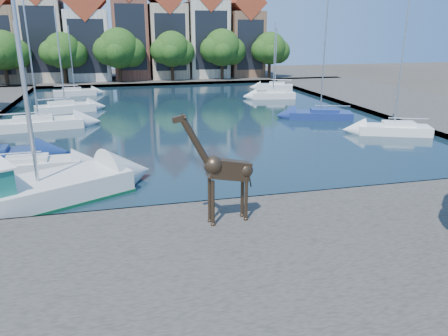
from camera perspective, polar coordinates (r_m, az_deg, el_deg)
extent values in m
plane|color=#38332B|center=(21.88, 5.37, -4.72)|extent=(160.00, 160.00, 0.00)
cube|color=black|center=(44.37, -4.80, 6.93)|extent=(38.00, 50.00, 0.08)
cube|color=#49453F|center=(16.03, 13.75, -13.12)|extent=(50.00, 14.00, 0.50)
cube|color=#49453F|center=(75.80, -8.77, 11.45)|extent=(60.00, 16.00, 0.50)
cube|color=#49453F|center=(54.13, 22.58, 7.83)|extent=(14.00, 52.00, 0.50)
cube|color=#826447|center=(76.83, -26.87, 14.20)|extent=(5.39, 9.00, 11.00)
cube|color=#C2AD95|center=(75.77, -22.39, 15.30)|extent=(5.88, 9.00, 12.50)
cube|color=black|center=(71.33, -22.88, 15.17)|extent=(4.80, 0.05, 9.38)
cube|color=silver|center=(75.19, -17.24, 15.05)|extent=(6.37, 9.00, 10.50)
cube|color=brown|center=(75.26, -17.73, 20.11)|extent=(6.43, 9.18, 6.43)
cube|color=black|center=(70.72, -17.41, 14.90)|extent=(5.20, 0.05, 7.88)
cube|color=brown|center=(75.12, -12.18, 16.38)|extent=(5.39, 9.00, 13.00)
cube|color=black|center=(70.64, -12.04, 16.32)|extent=(4.40, 0.05, 9.75)
cube|color=tan|center=(75.60, -7.42, 16.05)|extent=(5.88, 9.00, 11.50)
cube|color=black|center=(71.15, -6.98, 15.97)|extent=(4.80, 0.05, 8.62)
cube|color=beige|center=(76.62, -2.39, 16.39)|extent=(6.37, 9.00, 12.00)
cube|color=black|center=(72.24, -1.65, 16.31)|extent=(5.20, 0.05, 9.00)
cube|color=brown|center=(78.20, 2.47, 15.87)|extent=(5.39, 9.00, 10.50)
cube|color=brown|center=(78.25, 2.54, 20.60)|extent=(5.44, 9.18, 5.44)
cube|color=black|center=(73.91, 3.48, 15.74)|extent=(4.40, 0.05, 7.88)
cylinder|color=#332114|center=(71.48, -26.56, 10.95)|extent=(0.50, 0.50, 3.20)
sphere|color=#133E12|center=(71.26, -26.93, 13.55)|extent=(5.60, 5.60, 5.60)
sphere|color=#133E12|center=(71.24, -25.47, 13.29)|extent=(4.20, 4.20, 4.20)
cylinder|color=#332114|center=(70.21, -20.08, 11.63)|extent=(0.50, 0.50, 3.20)
sphere|color=#133E12|center=(70.00, -20.36, 14.20)|extent=(5.20, 5.20, 5.20)
sphere|color=#133E12|center=(70.18, -18.99, 13.91)|extent=(3.90, 3.90, 3.90)
sphere|color=#133E12|center=(69.78, -21.56, 13.84)|extent=(3.64, 3.64, 3.64)
cylinder|color=#332114|center=(69.84, -13.41, 12.18)|extent=(0.50, 0.50, 3.20)
sphere|color=#133E12|center=(69.62, -13.62, 14.96)|extent=(6.00, 6.00, 6.00)
sphere|color=#133E12|center=(69.99, -12.07, 14.59)|extent=(4.50, 4.50, 4.50)
sphere|color=#133E12|center=(69.23, -15.00, 14.60)|extent=(4.20, 4.20, 4.20)
cylinder|color=#332114|center=(70.39, -6.74, 12.57)|extent=(0.50, 0.50, 3.20)
sphere|color=#133E12|center=(70.17, -6.84, 15.19)|extent=(5.40, 5.40, 5.40)
sphere|color=#133E12|center=(70.72, -5.51, 14.81)|extent=(4.05, 4.05, 4.05)
sphere|color=#133E12|center=(69.62, -8.04, 14.90)|extent=(3.78, 3.78, 3.78)
cylinder|color=#332114|center=(71.82, -0.24, 12.79)|extent=(0.50, 0.50, 3.20)
sphere|color=#133E12|center=(71.61, -0.25, 15.46)|extent=(5.80, 5.80, 5.80)
sphere|color=#133E12|center=(72.35, 1.08, 15.02)|extent=(4.35, 4.35, 4.35)
sphere|color=#133E12|center=(70.88, -1.47, 15.19)|extent=(4.06, 4.06, 4.06)
cylinder|color=#332114|center=(74.10, 5.93, 12.86)|extent=(0.50, 0.50, 3.20)
sphere|color=#133E12|center=(73.90, 6.01, 15.30)|extent=(5.20, 5.20, 5.20)
sphere|color=#133E12|center=(74.75, 7.09, 14.89)|extent=(3.90, 3.90, 3.90)
sphere|color=#133E12|center=(73.07, 5.02, 15.09)|extent=(3.64, 3.64, 3.64)
cylinder|color=#36281B|center=(17.99, -1.45, -4.65)|extent=(0.15, 0.15, 1.96)
cylinder|color=#36281B|center=(18.35, -1.89, -4.20)|extent=(0.15, 0.15, 1.96)
cylinder|color=#36281B|center=(18.51, 2.92, -4.01)|extent=(0.15, 0.15, 1.96)
cylinder|color=#36281B|center=(18.86, 2.41, -3.58)|extent=(0.15, 0.15, 1.96)
cube|color=#36281B|center=(17.98, 0.67, -0.21)|extent=(1.95, 0.76, 1.15)
cylinder|color=#36281B|center=(17.17, -3.64, 3.32)|extent=(1.28, 0.44, 2.03)
cube|color=#36281B|center=(16.76, -5.91, 6.40)|extent=(0.56, 0.24, 0.31)
cube|color=silver|center=(22.97, -26.14, -3.30)|extent=(11.61, 8.21, 1.44)
cylinder|color=#B2B2B7|center=(22.11, -24.88, 11.95)|extent=(0.18, 0.18, 11.05)
cube|color=silver|center=(28.94, -23.62, 0.49)|extent=(5.58, 2.15, 0.81)
cube|color=silver|center=(28.87, -23.69, 1.00)|extent=(2.46, 1.45, 0.45)
cylinder|color=#B2B2B7|center=(28.08, -24.69, 8.79)|extent=(0.11, 0.11, 8.05)
cube|color=silver|center=(40.96, -23.00, 5.43)|extent=(7.46, 3.56, 0.99)
cube|color=silver|center=(40.90, -23.06, 5.88)|extent=(3.36, 2.21, 0.55)
cylinder|color=#B2B2B7|center=(40.27, -24.01, 13.47)|extent=(0.13, 0.13, 11.01)
cube|color=silver|center=(48.19, -20.01, 7.46)|extent=(6.13, 3.58, 1.02)
cube|color=silver|center=(48.13, -20.05, 7.86)|extent=(2.83, 2.08, 0.57)
cylinder|color=#B2B2B7|center=(47.64, -20.64, 13.28)|extent=(0.14, 0.14, 9.28)
cube|color=silver|center=(60.27, -18.91, 9.39)|extent=(5.46, 2.59, 0.89)
cube|color=silver|center=(60.23, -18.94, 9.67)|extent=(2.46, 1.61, 0.49)
cylinder|color=#B2B2B7|center=(59.87, -19.32, 13.35)|extent=(0.12, 0.12, 7.89)
cube|color=white|center=(38.31, 21.30, 4.82)|extent=(6.00, 3.94, 0.93)
cube|color=white|center=(38.25, 21.35, 5.28)|extent=(2.82, 2.21, 0.52)
cylinder|color=#B2B2B7|center=(37.56, 22.31, 13.46)|extent=(0.12, 0.12, 11.08)
cube|color=navy|center=(43.08, 12.46, 6.89)|extent=(6.26, 3.82, 0.86)
cube|color=navy|center=(43.03, 12.48, 7.26)|extent=(2.91, 2.19, 0.48)
cylinder|color=#B2B2B7|center=(42.42, 12.98, 14.48)|extent=(0.11, 0.11, 10.95)
cube|color=silver|center=(54.94, 6.42, 9.53)|extent=(5.48, 2.64, 0.96)
cube|color=silver|center=(54.90, 6.43, 9.86)|extent=(2.47, 1.63, 0.53)
cylinder|color=#B2B2B7|center=(54.49, 6.59, 14.11)|extent=(0.13, 0.13, 8.27)
cube|color=silver|center=(62.97, 6.66, 10.57)|extent=(5.26, 3.59, 0.98)
cube|color=silver|center=(62.93, 6.67, 10.86)|extent=(2.48, 1.99, 0.54)
cylinder|color=#B2B2B7|center=(62.60, 6.80, 14.24)|extent=(0.13, 0.13, 7.53)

